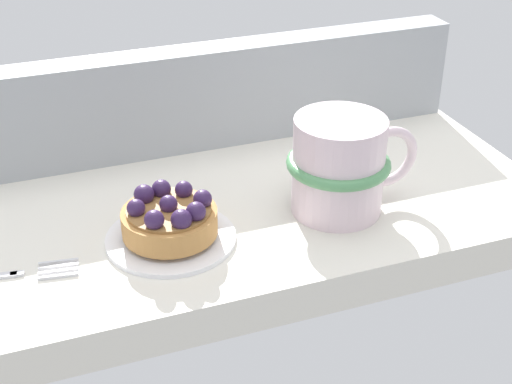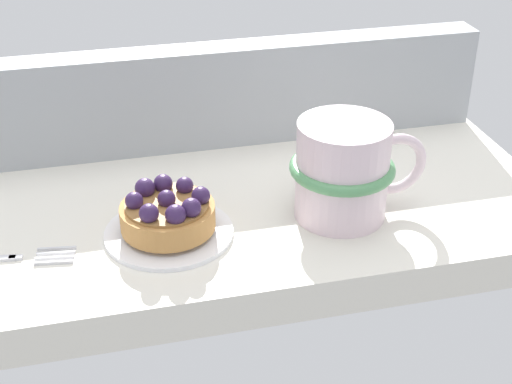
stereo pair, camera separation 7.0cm
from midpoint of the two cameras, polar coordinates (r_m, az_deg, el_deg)
The scene contains 5 objects.
ground_plane at distance 77.05cm, azimuth 1.28°, elevation -1.84°, with size 64.39×31.32×3.95cm, color silver.
window_rail_back at distance 85.21cm, azimuth -1.01°, elevation 7.34°, with size 63.10×4.13×11.61cm, color #9EA3A8.
dessert_plate at distance 70.23cm, azimuth -3.89°, elevation -3.09°, with size 12.24×12.24×0.92cm.
raspberry_tart at distance 69.07cm, azimuth -3.94°, elevation -1.62°, with size 8.91×8.91×4.11cm.
coffee_mug at distance 71.98cm, azimuth 9.59°, elevation 1.61°, with size 13.80×10.19×9.84cm.
Camera 2 is at (-13.72, -64.06, 38.91)cm, focal length 52.06 mm.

